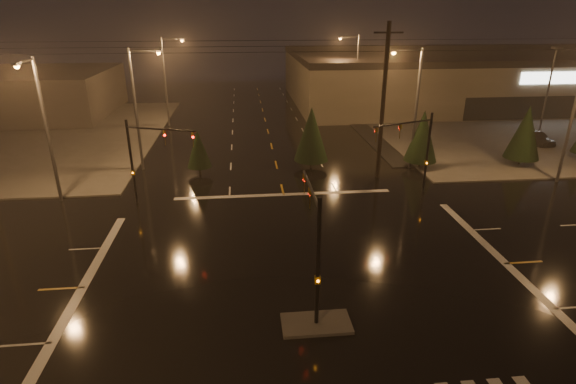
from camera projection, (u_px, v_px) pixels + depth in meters
The scene contains 20 objects.
ground at pixel (304, 275), 23.15m from camera, with size 140.00×140.00×0.00m, color black.
sidewalk_ne at pixel (518, 124), 53.67m from camera, with size 36.00×36.00×0.12m, color #45423D.
median_island at pixel (316, 324), 19.43m from camera, with size 3.00×1.60×0.15m, color #45423D.
stop_bar_far at pixel (284, 195), 33.29m from camera, with size 16.00×0.50×0.01m, color beige.
parking_lot at pixel (568, 128), 52.31m from camera, with size 50.00×24.00×0.08m, color black.
retail_building at pixel (493, 74), 67.48m from camera, with size 60.20×28.30×7.20m.
signal_mast_median at pixel (315, 238), 18.91m from camera, with size 0.25×4.59×6.00m.
signal_mast_ne at pixel (417, 145), 31.99m from camera, with size 4.84×1.86×6.00m.
signal_mast_nw at pixel (144, 153), 30.17m from camera, with size 4.84×1.86×6.00m.
streetlight_1 at pixel (139, 102), 36.51m from camera, with size 2.77×0.32×10.00m.
streetlight_2 at pixel (167, 76), 51.27m from camera, with size 2.77×0.32×10.00m.
streetlight_3 at pixel (413, 101), 36.81m from camera, with size 2.77×0.32×10.00m.
streetlight_4 at pixel (355, 71), 55.25m from camera, with size 2.77×0.32×10.00m.
streetlight_5 at pixel (43, 122), 29.76m from camera, with size 0.32×2.77×10.00m.
utility_pole_1 at pixel (383, 102), 34.53m from camera, with size 2.20×0.32×12.00m.
conifer_0 at pixel (422, 136), 37.90m from camera, with size 2.77×2.77×5.02m.
conifer_1 at pixel (525, 132), 38.53m from camera, with size 2.92×2.92×5.26m.
conifer_3 at pixel (198, 149), 36.55m from camera, with size 1.98×1.98×3.80m.
conifer_4 at pixel (311, 134), 37.97m from camera, with size 2.94×2.94×5.29m.
car_parked at pixel (536, 137), 45.74m from camera, with size 1.71×4.24×1.45m, color black.
Camera 1 is at (-2.86, -19.67, 12.63)m, focal length 28.00 mm.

